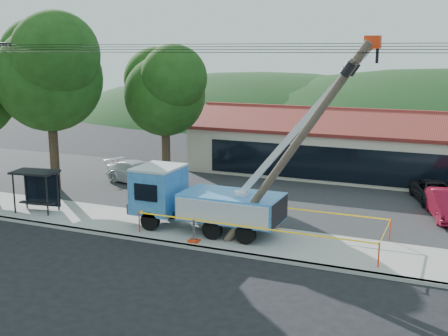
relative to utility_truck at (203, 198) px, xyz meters
name	(u,v)px	position (x,y,z in m)	size (l,w,h in m)	color
ground	(162,264)	(0.18, -4.29, -1.73)	(120.00, 120.00, 0.00)	black
curb	(186,246)	(0.18, -2.19, -1.65)	(60.00, 0.25, 0.15)	#98988F
sidewalk	(204,233)	(0.18, -0.29, -1.65)	(60.00, 4.00, 0.15)	#98988F
parking_lot	(261,195)	(0.18, 7.71, -1.68)	(60.00, 12.00, 0.10)	#28282B
strip_mall	(354,148)	(4.18, 15.69, 0.16)	(22.50, 8.53, 4.67)	beige
tree_west_near	(49,68)	(-11.82, 3.71, 5.80)	(7.56, 6.72, 10.80)	#332316
tree_lot	(165,87)	(-6.82, 8.71, 4.48)	(6.30, 5.60, 8.94)	#332316
hill_west	(263,112)	(-14.82, 50.71, -1.73)	(78.40, 56.00, 28.00)	#143312
utility_truck	(203,198)	(0.00, 0.00, 0.00)	(11.33, 3.90, 8.96)	black
leaning_pole	(299,139)	(4.88, -0.97, 3.23)	(6.13, 1.91, 8.90)	#4D4332
bus_shelter	(37,181)	(-9.46, -0.54, 0.03)	(2.48, 1.75, 2.22)	black
caution_tape	(262,221)	(2.90, 0.18, -0.82)	(11.03, 3.52, 1.02)	#F5340D
car_silver	(165,193)	(-5.35, 5.83, -1.73)	(1.72, 4.27, 1.45)	#A2A5A9
car_red	(446,220)	(10.61, 6.73, -1.73)	(1.53, 4.39, 1.45)	maroon
car_white	(138,185)	(-8.05, 7.14, -1.73)	(1.96, 4.83, 1.40)	silver
car_dark	(434,204)	(9.85, 9.76, -1.73)	(1.97, 4.28, 1.19)	black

